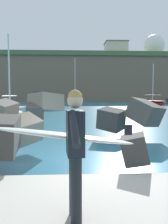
# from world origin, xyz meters

# --- Properties ---
(ground_plane) EXTENTS (400.00, 400.00, 0.00)m
(ground_plane) POSITION_xyz_m (0.00, 0.00, 0.00)
(ground_plane) COLOR #2D6B84
(breakwater_jetty) EXTENTS (32.34, 6.28, 2.87)m
(breakwater_jetty) POSITION_xyz_m (-0.71, 1.33, 1.20)
(breakwater_jetty) COLOR gray
(breakwater_jetty) RESTS_ON ground
(surfer_with_board) EXTENTS (2.12, 1.24, 1.78)m
(surfer_with_board) POSITION_xyz_m (-0.69, -3.49, 1.28)
(surfer_with_board) COLOR black
(surfer_with_board) RESTS_ON walkway_path
(boat_near_centre) EXTENTS (1.92, 5.55, 6.43)m
(boat_near_centre) POSITION_xyz_m (-5.47, 11.03, 0.52)
(boat_near_centre) COLOR white
(boat_near_centre) RESTS_ON ground
(boat_near_right) EXTENTS (4.93, 4.39, 2.44)m
(boat_near_right) POSITION_xyz_m (-7.91, 41.48, 0.75)
(boat_near_right) COLOR white
(boat_near_right) RESTS_ON ground
(boat_mid_centre) EXTENTS (4.33, 5.81, 6.73)m
(boat_mid_centre) POSITION_xyz_m (11.93, 30.54, 0.50)
(boat_mid_centre) COLOR maroon
(boat_mid_centre) RESTS_ON ground
(boat_mid_right) EXTENTS (3.36, 6.05, 8.12)m
(boat_mid_right) POSITION_xyz_m (-0.09, 34.79, 0.60)
(boat_mid_right) COLOR beige
(boat_mid_right) RESTS_ON ground
(headland_bluff) EXTENTS (88.92, 43.61, 13.01)m
(headland_bluff) POSITION_xyz_m (10.30, 75.77, 6.52)
(headland_bluff) COLOR #756651
(headland_bluff) RESTS_ON ground
(radar_dome) EXTENTS (7.51, 7.51, 10.22)m
(radar_dome) POSITION_xyz_m (28.99, 78.21, 18.61)
(radar_dome) COLOR silver
(radar_dome) RESTS_ON headland_bluff
(station_building_west) EXTENTS (6.28, 4.41, 4.27)m
(station_building_west) POSITION_xyz_m (-4.07, 84.40, 15.16)
(station_building_west) COLOR #B2ADA3
(station_building_west) RESTS_ON headland_bluff
(station_building_central) EXTENTS (7.26, 7.00, 5.87)m
(station_building_central) POSITION_xyz_m (13.71, 71.39, 15.95)
(station_building_central) COLOR beige
(station_building_central) RESTS_ON headland_bluff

